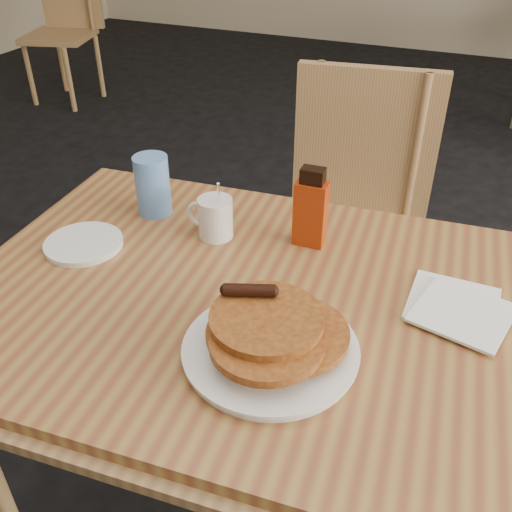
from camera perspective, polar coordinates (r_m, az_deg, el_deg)
The scene contains 9 objects.
main_table at distance 1.09m, azimuth 1.14°, elevation -5.90°, with size 1.28×0.92×0.75m.
chair_main_far at distance 1.77m, azimuth 9.54°, elevation 5.30°, with size 0.49×0.49×0.95m.
chair_wall_extra at distance 4.50m, azimuth -18.58°, elevation 21.69°, with size 0.52×0.53×0.94m.
pancake_plate at distance 0.93m, azimuth 1.49°, elevation -8.43°, with size 0.29×0.29×0.10m.
coffee_mug at distance 1.22m, azimuth -4.17°, elevation 3.93°, with size 0.11×0.07×0.14m.
syrup_bottle at distance 1.18m, azimuth 5.49°, elevation 4.63°, with size 0.07×0.04×0.17m.
napkin_stack at distance 1.09m, azimuth 19.54°, elevation -4.94°, with size 0.19×0.20×0.01m.
blue_tumbler at distance 1.32m, azimuth -10.29°, elevation 6.97°, with size 0.08×0.08×0.14m, color #598BD2.
side_saucer at distance 1.26m, azimuth -16.85°, elevation 1.20°, with size 0.16×0.16×0.01m, color white.
Camera 1 is at (0.30, -0.73, 1.41)m, focal length 40.00 mm.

